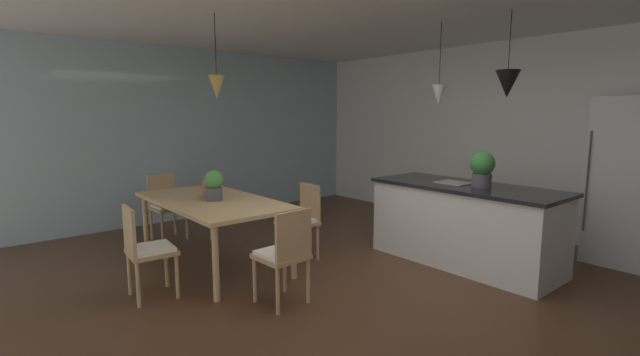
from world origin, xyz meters
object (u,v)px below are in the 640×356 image
Objects in this scene: dining_table at (212,205)px; potted_plant_on_table at (214,184)px; chair_window_end at (166,204)px; chair_far_right at (301,219)px; vase_on_dining_table at (208,188)px; chair_kitchen_end at (285,253)px; chair_near_right at (146,248)px; kitchen_island at (464,223)px; potted_plant_on_island at (482,168)px; refrigerator at (628,182)px.

dining_table is 0.26m from potted_plant_on_table.
chair_window_end is 1.53m from potted_plant_on_table.
chair_far_right is 4.04× the size of vase_on_dining_table.
chair_far_right is at bearing 25.96° from chair_window_end.
chair_near_right is at bearing -136.19° from chair_kitchen_end.
chair_near_right is 3.35m from kitchen_island.
potted_plant_on_island is 1.16× the size of potted_plant_on_table.
potted_plant_on_island reaches higher than dining_table.
refrigerator is at bearing 60.97° from chair_near_right.
chair_kitchen_end is 2.23m from kitchen_island.
chair_far_right is 1.77m from chair_near_right.
chair_near_right is at bearing -116.04° from potted_plant_on_island.
refrigerator is at bearing 54.90° from potted_plant_on_island.
chair_far_right and chair_window_end have the same top height.
chair_near_right is (1.82, -0.88, 0.00)m from chair_window_end.
kitchen_island is at bearing 44.91° from chair_far_right.
chair_near_right is 1.28m from chair_kitchen_end.
chair_far_right is 1.86m from kitchen_island.
potted_plant_on_table reaches higher than chair_far_right.
chair_kitchen_end is 2.62× the size of potted_plant_on_table.
chair_window_end and chair_near_right have the same top height.
chair_near_right is 2.62× the size of potted_plant_on_table.
chair_far_right is at bearing 89.76° from chair_near_right.
chair_near_right is 3.49m from potted_plant_on_island.
vase_on_dining_table is at bearing 179.74° from chair_kitchen_end.
potted_plant_on_table reaches higher than kitchen_island.
potted_plant_on_island is at bearing -0.00° from kitchen_island.
vase_on_dining_table is at bearing -122.51° from chair_far_right.
kitchen_island reaches higher than dining_table.
chair_window_end is 4.04m from potted_plant_on_island.
chair_near_right reaches higher than dining_table.
chair_far_right is 1.00× the size of chair_near_right.
vase_on_dining_table is (-0.56, -0.88, 0.38)m from chair_far_right.
dining_table is 2.30× the size of chair_kitchen_end.
vase_on_dining_table is at bearing -130.59° from kitchen_island.
chair_near_right and chair_kitchen_end have the same top height.
dining_table is 2.97m from potted_plant_on_island.
chair_near_right is 2.27× the size of potted_plant_on_island.
dining_table is at bearing -117.14° from chair_far_right.
potted_plant_on_island is at bearing 41.20° from chair_far_right.
potted_plant_on_table is (-1.68, -2.21, 0.46)m from kitchen_island.
chair_far_right and chair_kitchen_end have the same top height.
refrigerator reaches higher than chair_window_end.
potted_plant_on_table is at bearing -7.12° from vase_on_dining_table.
kitchen_island is at bearing -129.84° from refrigerator.
chair_window_end is (-1.37, -0.00, -0.21)m from dining_table.
dining_table is 1.39m from chair_window_end.
kitchen_island is 6.29× the size of potted_plant_on_table.
dining_table is 0.20m from vase_on_dining_table.
potted_plant_on_table reaches higher than chair_window_end.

